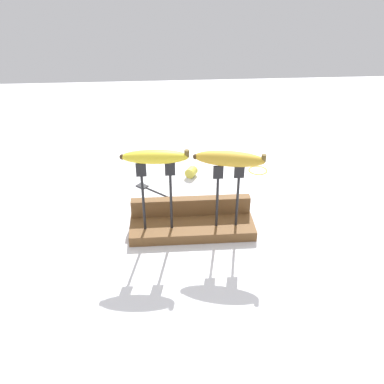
{
  "coord_description": "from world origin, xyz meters",
  "views": [
    {
      "loc": [
        -0.07,
        -0.93,
        0.69
      ],
      "look_at": [
        0.0,
        0.0,
        0.13
      ],
      "focal_mm": 38.51,
      "sensor_mm": 36.0,
      "label": 1
    }
  ],
  "objects_px": {
    "fork_stand_left": "(157,191)",
    "fork_fallen_near": "(153,190)",
    "fork_stand_right": "(228,191)",
    "banana_raised_right": "(229,159)",
    "banana_raised_left": "(155,157)",
    "banana_chunk_near": "(191,172)",
    "wire_coil": "(258,170)"
  },
  "relations": [
    {
      "from": "fork_stand_left",
      "to": "fork_fallen_near",
      "type": "height_order",
      "value": "fork_stand_left"
    },
    {
      "from": "fork_stand_left",
      "to": "fork_fallen_near",
      "type": "xyz_separation_m",
      "value": [
        -0.02,
        0.25,
        -0.14
      ]
    },
    {
      "from": "fork_stand_right",
      "to": "banana_raised_right",
      "type": "distance_m",
      "value": 0.09
    },
    {
      "from": "banana_raised_left",
      "to": "banana_raised_right",
      "type": "bearing_deg",
      "value": 0.0
    },
    {
      "from": "banana_raised_left",
      "to": "fork_fallen_near",
      "type": "bearing_deg",
      "value": 94.14
    },
    {
      "from": "fork_fallen_near",
      "to": "banana_chunk_near",
      "type": "relative_size",
      "value": 3.19
    },
    {
      "from": "banana_raised_right",
      "to": "banana_chunk_near",
      "type": "bearing_deg",
      "value": 102.01
    },
    {
      "from": "banana_raised_right",
      "to": "wire_coil",
      "type": "relative_size",
      "value": 2.75
    },
    {
      "from": "fork_stand_left",
      "to": "banana_raised_right",
      "type": "bearing_deg",
      "value": 0.0
    },
    {
      "from": "banana_raised_right",
      "to": "banana_chunk_near",
      "type": "xyz_separation_m",
      "value": [
        -0.07,
        0.34,
        -0.22
      ]
    },
    {
      "from": "banana_raised_left",
      "to": "banana_chunk_near",
      "type": "height_order",
      "value": "banana_raised_left"
    },
    {
      "from": "banana_chunk_near",
      "to": "wire_coil",
      "type": "relative_size",
      "value": 0.7
    },
    {
      "from": "fork_fallen_near",
      "to": "banana_chunk_near",
      "type": "bearing_deg",
      "value": 35.06
    },
    {
      "from": "banana_raised_right",
      "to": "fork_stand_left",
      "type": "bearing_deg",
      "value": -180.0
    },
    {
      "from": "banana_raised_left",
      "to": "fork_fallen_near",
      "type": "relative_size",
      "value": 1.14
    },
    {
      "from": "banana_chunk_near",
      "to": "wire_coil",
      "type": "bearing_deg",
      "value": 5.88
    },
    {
      "from": "banana_raised_left",
      "to": "banana_chunk_near",
      "type": "bearing_deg",
      "value": 71.4
    },
    {
      "from": "banana_raised_right",
      "to": "banana_raised_left",
      "type": "bearing_deg",
      "value": -180.0
    },
    {
      "from": "banana_raised_left",
      "to": "banana_raised_right",
      "type": "distance_m",
      "value": 0.19
    },
    {
      "from": "banana_raised_left",
      "to": "banana_raised_right",
      "type": "height_order",
      "value": "banana_raised_left"
    },
    {
      "from": "banana_raised_left",
      "to": "banana_raised_right",
      "type": "relative_size",
      "value": 0.93
    },
    {
      "from": "fork_fallen_near",
      "to": "wire_coil",
      "type": "xyz_separation_m",
      "value": [
        0.37,
        0.12,
        -0.0
      ]
    },
    {
      "from": "fork_stand_left",
      "to": "fork_fallen_near",
      "type": "bearing_deg",
      "value": 94.15
    },
    {
      "from": "wire_coil",
      "to": "fork_stand_right",
      "type": "bearing_deg",
      "value": -114.88
    },
    {
      "from": "fork_stand_left",
      "to": "banana_raised_left",
      "type": "bearing_deg",
      "value": 176.19
    },
    {
      "from": "fork_stand_right",
      "to": "banana_raised_left",
      "type": "relative_size",
      "value": 1.07
    },
    {
      "from": "fork_fallen_near",
      "to": "banana_chunk_near",
      "type": "height_order",
      "value": "banana_chunk_near"
    },
    {
      "from": "fork_stand_left",
      "to": "banana_chunk_near",
      "type": "height_order",
      "value": "fork_stand_left"
    },
    {
      "from": "banana_raised_right",
      "to": "wire_coil",
      "type": "bearing_deg",
      "value": 65.11
    },
    {
      "from": "fork_fallen_near",
      "to": "fork_stand_right",
      "type": "bearing_deg",
      "value": -50.36
    },
    {
      "from": "fork_stand_right",
      "to": "fork_fallen_near",
      "type": "distance_m",
      "value": 0.35
    },
    {
      "from": "banana_raised_left",
      "to": "banana_chunk_near",
      "type": "distance_m",
      "value": 0.42
    }
  ]
}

